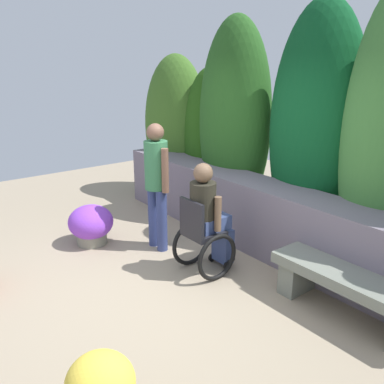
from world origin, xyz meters
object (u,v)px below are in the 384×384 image
object	(u,v)px
person_in_wheelchair	(206,222)
flower_pot_purple_near	(91,225)
stone_bench	(349,288)
person_standing_companion	(157,179)

from	to	relation	value
person_in_wheelchair	flower_pot_purple_near	world-z (taller)	person_in_wheelchair
stone_bench	person_standing_companion	world-z (taller)	person_standing_companion
person_standing_companion	flower_pot_purple_near	bearing A→B (deg)	-122.10
stone_bench	person_in_wheelchair	distance (m)	1.66
person_standing_companion	flower_pot_purple_near	xyz separation A→B (m)	(-0.66, -0.65, -0.68)
stone_bench	person_standing_companion	bearing A→B (deg)	-166.17
person_in_wheelchair	stone_bench	bearing A→B (deg)	21.36
stone_bench	flower_pot_purple_near	world-z (taller)	flower_pot_purple_near
stone_bench	person_standing_companion	size ratio (longest dim) A/B	0.94
stone_bench	flower_pot_purple_near	xyz separation A→B (m)	(-3.10, -1.24, -0.04)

